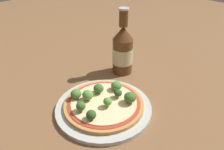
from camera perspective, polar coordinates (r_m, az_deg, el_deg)
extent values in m
plane|color=brown|center=(0.62, -2.99, -9.32)|extent=(3.00, 3.00, 0.00)
cylinder|color=#B2B7B2|center=(0.63, -2.24, -8.41)|extent=(0.27, 0.27, 0.01)
cylinder|color=#B77F42|center=(0.62, -2.30, -7.50)|extent=(0.22, 0.22, 0.01)
cylinder|color=#A83823|center=(0.62, -2.31, -7.08)|extent=(0.20, 0.20, 0.00)
cylinder|color=beige|center=(0.62, -2.31, -6.99)|extent=(0.19, 0.19, 0.00)
cylinder|color=#6B8E51|center=(0.63, 1.55, -5.46)|extent=(0.01, 0.01, 0.01)
ellipsoid|color=#2D5123|center=(0.62, 1.57, -4.69)|extent=(0.02, 0.02, 0.02)
cylinder|color=#6B8E51|center=(0.66, 1.15, -3.52)|extent=(0.01, 0.01, 0.01)
ellipsoid|color=#477A33|center=(0.65, 1.16, -2.76)|extent=(0.03, 0.03, 0.02)
cylinder|color=#6B8E51|center=(0.59, -8.06, -8.89)|extent=(0.01, 0.01, 0.01)
ellipsoid|color=#386628|center=(0.58, -8.14, -8.04)|extent=(0.03, 0.03, 0.02)
cylinder|color=#6B8E51|center=(0.63, -9.30, -5.60)|extent=(0.01, 0.01, 0.01)
ellipsoid|color=#477A33|center=(0.63, -9.38, -4.85)|extent=(0.03, 0.03, 0.02)
cylinder|color=#6B8E51|center=(0.65, -3.52, -4.36)|extent=(0.01, 0.01, 0.01)
ellipsoid|color=#386628|center=(0.64, -3.56, -3.53)|extent=(0.03, 0.03, 0.03)
cylinder|color=#6B8E51|center=(0.59, -1.15, -7.81)|extent=(0.01, 0.01, 0.01)
ellipsoid|color=#568E3D|center=(0.59, -1.16, -6.94)|extent=(0.02, 0.02, 0.02)
cylinder|color=#6B8E51|center=(0.61, 4.69, -6.73)|extent=(0.01, 0.01, 0.01)
ellipsoid|color=#386628|center=(0.60, 4.74, -5.78)|extent=(0.03, 0.03, 0.03)
cylinder|color=#6B8E51|center=(0.56, -5.41, -11.05)|extent=(0.01, 0.01, 0.01)
ellipsoid|color=#2D5123|center=(0.56, -5.46, -10.29)|extent=(0.03, 0.03, 0.02)
cylinder|color=#6B8E51|center=(0.62, -6.31, -6.09)|extent=(0.01, 0.01, 0.01)
ellipsoid|color=#568E3D|center=(0.61, -6.38, -5.18)|extent=(0.03, 0.03, 0.03)
cylinder|color=#563319|center=(0.77, 2.77, 5.00)|extent=(0.07, 0.07, 0.13)
cylinder|color=#C6B793|center=(0.77, 2.77, 5.17)|extent=(0.07, 0.07, 0.06)
cone|color=#563319|center=(0.74, 2.94, 10.92)|extent=(0.07, 0.07, 0.04)
cylinder|color=#563319|center=(0.72, 3.05, 14.58)|extent=(0.03, 0.03, 0.05)
cylinder|color=#B2B2B7|center=(0.71, 3.12, 16.88)|extent=(0.03, 0.03, 0.01)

